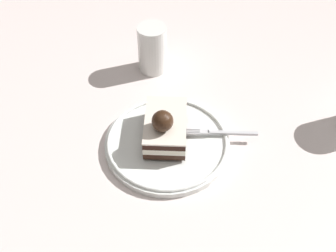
{
  "coord_description": "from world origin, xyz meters",
  "views": [
    {
      "loc": [
        0.35,
        0.3,
        0.56
      ],
      "look_at": [
        -0.0,
        -0.0,
        0.05
      ],
      "focal_mm": 44.93,
      "sensor_mm": 36.0,
      "label": 1
    }
  ],
  "objects_px": {
    "fork": "(219,133)",
    "drink_glass_near": "(152,51)",
    "dessert_plate": "(168,141)",
    "cake_slice": "(165,127)"
  },
  "relations": [
    {
      "from": "cake_slice",
      "to": "fork",
      "type": "bearing_deg",
      "value": 134.35
    },
    {
      "from": "fork",
      "to": "drink_glass_near",
      "type": "relative_size",
      "value": 1.04
    },
    {
      "from": "drink_glass_near",
      "to": "fork",
      "type": "bearing_deg",
      "value": 71.96
    },
    {
      "from": "dessert_plate",
      "to": "fork",
      "type": "relative_size",
      "value": 2.08
    },
    {
      "from": "dessert_plate",
      "to": "drink_glass_near",
      "type": "bearing_deg",
      "value": -130.71
    },
    {
      "from": "dessert_plate",
      "to": "cake_slice",
      "type": "height_order",
      "value": "cake_slice"
    },
    {
      "from": "cake_slice",
      "to": "drink_glass_near",
      "type": "distance_m",
      "value": 0.2
    },
    {
      "from": "cake_slice",
      "to": "fork",
      "type": "distance_m",
      "value": 0.09
    },
    {
      "from": "cake_slice",
      "to": "fork",
      "type": "height_order",
      "value": "cake_slice"
    },
    {
      "from": "dessert_plate",
      "to": "cake_slice",
      "type": "xyz_separation_m",
      "value": [
        0.0,
        -0.01,
        0.03
      ]
    }
  ]
}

